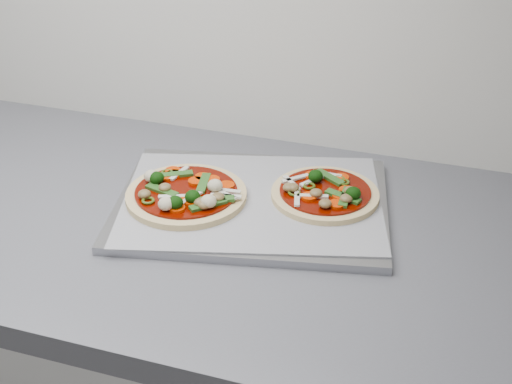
% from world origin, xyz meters
% --- Properties ---
extents(baking_tray, '(0.47, 0.39, 0.01)m').
position_xyz_m(baking_tray, '(0.62, 1.36, 0.91)').
color(baking_tray, '#96969B').
rests_on(baking_tray, countertop).
extents(parchment, '(0.46, 0.39, 0.00)m').
position_xyz_m(parchment, '(0.62, 1.36, 0.91)').
color(parchment, '#9E9FA4').
rests_on(parchment, baking_tray).
extents(pizza_left, '(0.19, 0.19, 0.03)m').
position_xyz_m(pizza_left, '(0.52, 1.33, 0.93)').
color(pizza_left, '#E7CF87').
rests_on(pizza_left, parchment).
extents(pizza_right, '(0.20, 0.20, 0.03)m').
position_xyz_m(pizza_right, '(0.73, 1.40, 0.92)').
color(pizza_right, '#E7CF87').
rests_on(pizza_right, parchment).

